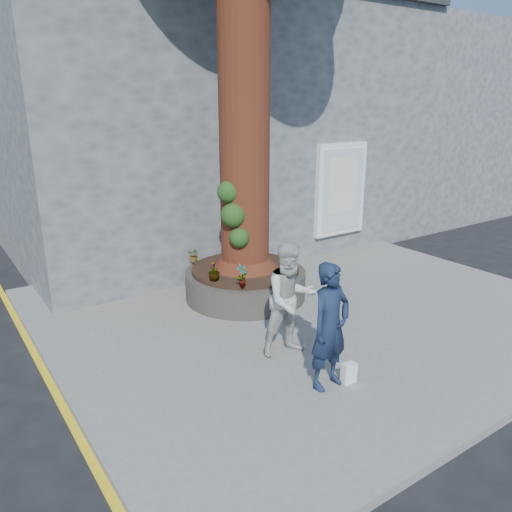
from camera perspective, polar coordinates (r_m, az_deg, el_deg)
ground at (r=7.87m, az=2.00°, el=-11.23°), size 120.00×120.00×0.00m
pavement at (r=9.39m, az=5.78°, el=-5.93°), size 9.00×8.00×0.12m
yellow_line at (r=7.62m, az=-22.31°, el=-13.66°), size 0.10×30.00×0.01m
stone_shop at (r=14.36m, az=-7.20°, el=14.90°), size 10.30×8.30×6.30m
neighbour_shop at (r=19.40m, az=14.98°, el=14.65°), size 6.00×8.00×6.00m
planter at (r=9.61m, az=-1.21°, el=-3.02°), size 2.30×2.30×0.60m
man at (r=6.56m, az=8.48°, el=-7.97°), size 0.66×0.47×1.72m
woman at (r=7.34m, az=3.95°, el=-4.97°), size 0.93×0.78×1.72m
shopping_bag at (r=7.01m, az=10.55°, el=-13.00°), size 0.21×0.13×0.28m
plant_a at (r=8.44m, az=-1.59°, el=-2.27°), size 0.24×0.19×0.41m
plant_b at (r=10.17m, az=-3.47°, el=1.16°), size 0.25×0.25×0.40m
plant_c at (r=8.79m, az=-4.82°, el=-1.66°), size 0.29×0.29×0.37m
plant_d at (r=9.86m, az=-7.07°, el=0.13°), size 0.33×0.33×0.28m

